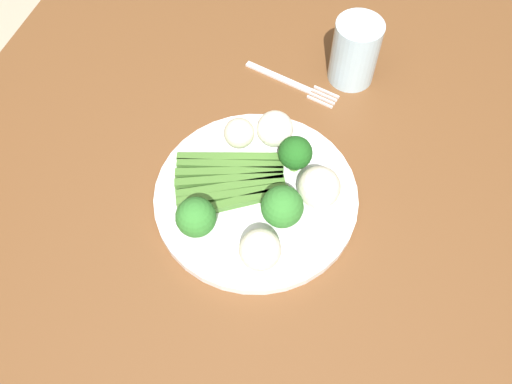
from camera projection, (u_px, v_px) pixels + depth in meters
ground_plane at (243, 363)px, 1.37m from camera, size 6.00×6.00×0.02m
dining_table at (234, 260)px, 0.82m from camera, size 1.47×0.98×0.72m
plate at (256, 197)px, 0.76m from camera, size 0.29×0.29×0.01m
asparagus_bundle at (231, 180)px, 0.76m from camera, size 0.14×0.17×0.01m
broccoli_back_right at (282, 207)px, 0.70m from camera, size 0.06×0.06×0.07m
broccoli_left at (295, 153)px, 0.75m from camera, size 0.05×0.05×0.06m
broccoli_front at (196, 218)px, 0.70m from camera, size 0.05×0.05×0.07m
cauliflower_near_fork at (260, 250)px, 0.68m from camera, size 0.05×0.05×0.05m
cauliflower_mid at (319, 187)px, 0.73m from camera, size 0.06×0.06×0.06m
cauliflower_near_center at (239, 133)px, 0.78m from camera, size 0.05×0.05×0.05m
cauliflower_front_left at (275, 129)px, 0.78m from camera, size 0.05×0.05×0.05m
fork at (292, 83)px, 0.88m from camera, size 0.05×0.17×0.00m
water_glass at (355, 52)px, 0.84m from camera, size 0.07×0.07×0.11m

